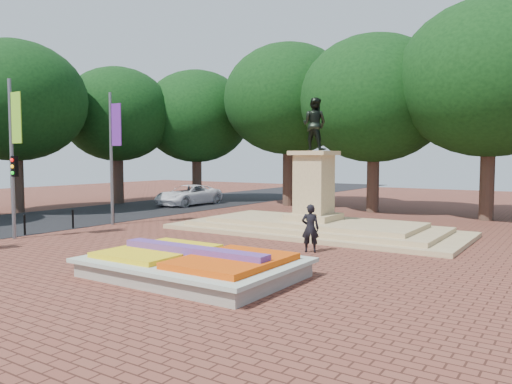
{
  "coord_description": "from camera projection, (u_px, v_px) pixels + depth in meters",
  "views": [
    {
      "loc": [
        10.76,
        -13.38,
        3.6
      ],
      "look_at": [
        -0.26,
        3.36,
        2.2
      ],
      "focal_mm": 35.0,
      "sensor_mm": 36.0,
      "label": 1
    }
  ],
  "objects": [
    {
      "name": "ground",
      "position": [
        209.0,
        261.0,
        17.3
      ],
      "size": [
        90.0,
        90.0,
        0.0
      ],
      "primitive_type": "plane",
      "color": "brown",
      "rests_on": "ground"
    },
    {
      "name": "asphalt_street",
      "position": [
        65.0,
        218.0,
        29.69
      ],
      "size": [
        9.0,
        90.0,
        0.02
      ],
      "primitive_type": "cube",
      "color": "black",
      "rests_on": "ground"
    },
    {
      "name": "flower_bed",
      "position": [
        194.0,
        264.0,
        15.04
      ],
      "size": [
        6.3,
        4.3,
        0.91
      ],
      "color": "gray",
      "rests_on": "ground"
    },
    {
      "name": "monument",
      "position": [
        314.0,
        214.0,
        23.9
      ],
      "size": [
        14.0,
        6.0,
        6.4
      ],
      "color": "tan",
      "rests_on": "ground"
    },
    {
      "name": "tree_row_back",
      "position": [
        422.0,
        107.0,
        30.55
      ],
      "size": [
        44.8,
        8.8,
        10.43
      ],
      "color": "#3C2820",
      "rests_on": "ground"
    },
    {
      "name": "tree_row_street",
      "position": [
        13.0,
        113.0,
        31.44
      ],
      "size": [
        8.4,
        25.4,
        9.98
      ],
      "color": "#3C2820",
      "rests_on": "ground"
    },
    {
      "name": "banner_poles",
      "position": [
        6.0,
        151.0,
        21.47
      ],
      "size": [
        0.88,
        11.17,
        7.0
      ],
      "color": "slate",
      "rests_on": "ground"
    },
    {
      "name": "van",
      "position": [
        188.0,
        195.0,
        37.38
      ],
      "size": [
        2.74,
        5.6,
        1.53
      ],
      "primitive_type": "imported",
      "rotation": [
        0.0,
        0.0,
        -0.04
      ],
      "color": "white",
      "rests_on": "ground"
    },
    {
      "name": "pedestrian",
      "position": [
        310.0,
        228.0,
        18.85
      ],
      "size": [
        0.79,
        0.66,
        1.83
      ],
      "primitive_type": "imported",
      "rotation": [
        0.0,
        0.0,
        3.54
      ],
      "color": "black",
      "rests_on": "ground"
    }
  ]
}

